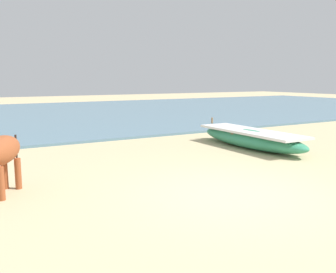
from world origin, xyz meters
name	(u,v)px	position (x,y,z in m)	size (l,w,h in m)	color
ground	(232,195)	(0.00, 0.00, 0.00)	(80.00, 80.00, 0.00)	#CCB789
sea_water	(37,115)	(0.00, 16.56, 0.04)	(60.00, 20.00, 0.08)	slate
fishing_boat_0	(251,138)	(3.48, 3.31, 0.29)	(1.14, 4.23, 0.73)	#338C66
cow_adult_rust	(0,153)	(-3.53, 2.05, 0.76)	(1.12, 1.50, 1.05)	#9E4C28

